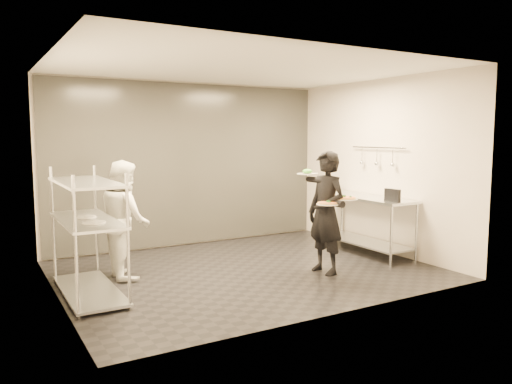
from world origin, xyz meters
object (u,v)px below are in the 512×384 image
pizza_plate_near (328,203)px  bottle_green (328,184)px  pizza_plate_far (344,198)px  bottle_clear (333,186)px  pos_monitor (392,195)px  waiter (326,213)px  pass_rack (87,231)px  chef (125,219)px  salad_plate (307,173)px  prep_counter (364,214)px  bottle_dark (333,185)px

pizza_plate_near → bottle_green: size_ratio=1.11×
pizza_plate_far → bottle_clear: 2.01m
pos_monitor → bottle_green: 1.52m
waiter → pos_monitor: waiter is taller
pass_rack → chef: 0.82m
pizza_plate_near → bottle_clear: bearing=49.1°
chef → bottle_green: size_ratio=5.91×
chef → pos_monitor: 3.84m
pizza_plate_near → bottle_clear: bottle_clear is taller
salad_plate → bottle_green: 1.74m
pass_rack → pos_monitor: bearing=-9.7°
prep_counter → salad_plate: salad_plate is taller
chef → bottle_clear: bearing=-84.5°
bottle_green → bottle_dark: 0.09m
prep_counter → bottle_clear: bottle_clear is taller
pos_monitor → chef: bearing=156.4°
waiter → bottle_green: (1.17, 1.46, 0.21)m
pass_rack → chef: chef is taller
prep_counter → pos_monitor: 0.83m
chef → bottle_dark: (3.70, 0.21, 0.25)m
bottle_clear → pos_monitor: bearing=-94.6°
prep_counter → pos_monitor: bearing=-99.5°
bottle_clear → bottle_dark: bearing=-138.5°
prep_counter → chef: chef is taller
prep_counter → bottle_green: bearing=98.6°
pizza_plate_far → bottle_green: 1.94m
pizza_plate_far → salad_plate: (-0.25, 0.50, 0.32)m
waiter → salad_plate: size_ratio=5.69×
pos_monitor → bottle_dark: bottle_dark is taller
pass_rack → bottle_dark: 4.37m
pass_rack → prep_counter: 4.33m
chef → pass_rack: bearing=134.7°
pizza_plate_far → pos_monitor: 1.03m
pos_monitor → pass_rack: bearing=166.1°
pos_monitor → salad_plate: bearing=159.4°
prep_counter → waiter: waiter is taller
pass_rack → pizza_plate_far: bearing=-14.9°
pass_rack → salad_plate: (2.94, -0.34, 0.61)m
prep_counter → salad_plate: bearing=-166.1°
pass_rack → pizza_plate_near: (2.89, -0.86, 0.24)m
pizza_plate_far → bottle_clear: (1.14, 1.65, -0.04)m
pizza_plate_near → salad_plate: (0.04, 0.52, 0.37)m
chef → waiter: bearing=-114.6°
waiter → pizza_plate_near: (-0.14, -0.21, 0.16)m
bottle_dark → pizza_plate_near: bearing=-130.7°
pizza_plate_far → salad_plate: 0.65m
salad_plate → bottle_dark: salad_plate is taller
pizza_plate_far → bottle_green: bearing=58.3°
pizza_plate_far → bottle_clear: size_ratio=1.81×
pos_monitor → bottle_clear: bearing=81.2°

